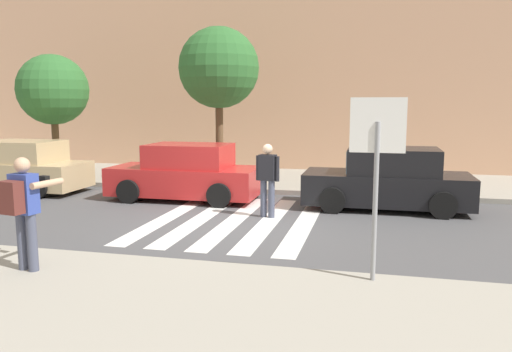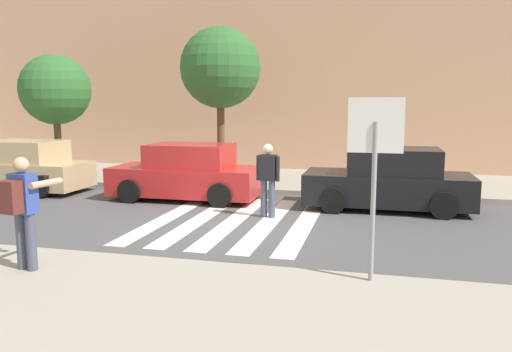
# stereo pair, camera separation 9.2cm
# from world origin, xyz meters

# --- Properties ---
(ground_plane) EXTENTS (120.00, 120.00, 0.00)m
(ground_plane) POSITION_xyz_m (0.00, 0.00, 0.00)
(ground_plane) COLOR #4C4C4F
(sidewalk_near) EXTENTS (60.00, 6.00, 0.14)m
(sidewalk_near) POSITION_xyz_m (0.00, -6.20, 0.07)
(sidewalk_near) COLOR #9E998C
(sidewalk_near) RESTS_ON ground
(sidewalk_far) EXTENTS (60.00, 4.80, 0.14)m
(sidewalk_far) POSITION_xyz_m (0.00, 6.00, 0.07)
(sidewalk_far) COLOR #9E998C
(sidewalk_far) RESTS_ON ground
(building_facade_far) EXTENTS (56.00, 4.00, 7.57)m
(building_facade_far) POSITION_xyz_m (0.00, 10.40, 3.79)
(building_facade_far) COLOR tan
(building_facade_far) RESTS_ON ground
(crosswalk_stripe_0) EXTENTS (0.44, 5.20, 0.01)m
(crosswalk_stripe_0) POSITION_xyz_m (-1.60, 0.20, 0.00)
(crosswalk_stripe_0) COLOR silver
(crosswalk_stripe_0) RESTS_ON ground
(crosswalk_stripe_1) EXTENTS (0.44, 5.20, 0.01)m
(crosswalk_stripe_1) POSITION_xyz_m (-0.80, 0.20, 0.00)
(crosswalk_stripe_1) COLOR silver
(crosswalk_stripe_1) RESTS_ON ground
(crosswalk_stripe_2) EXTENTS (0.44, 5.20, 0.01)m
(crosswalk_stripe_2) POSITION_xyz_m (0.00, 0.20, 0.00)
(crosswalk_stripe_2) COLOR silver
(crosswalk_stripe_2) RESTS_ON ground
(crosswalk_stripe_3) EXTENTS (0.44, 5.20, 0.01)m
(crosswalk_stripe_3) POSITION_xyz_m (0.80, 0.20, 0.00)
(crosswalk_stripe_3) COLOR silver
(crosswalk_stripe_3) RESTS_ON ground
(crosswalk_stripe_4) EXTENTS (0.44, 5.20, 0.01)m
(crosswalk_stripe_4) POSITION_xyz_m (1.60, 0.20, 0.00)
(crosswalk_stripe_4) COLOR silver
(crosswalk_stripe_4) RESTS_ON ground
(stop_sign) EXTENTS (0.76, 0.08, 2.59)m
(stop_sign) POSITION_xyz_m (3.11, -3.46, 2.03)
(stop_sign) COLOR gray
(stop_sign) RESTS_ON sidewalk_near
(photographer_with_backpack) EXTENTS (0.67, 0.90, 1.72)m
(photographer_with_backpack) POSITION_xyz_m (-1.99, -4.27, 1.17)
(photographer_with_backpack) COLOR #474C60
(photographer_with_backpack) RESTS_ON sidewalk_near
(pedestrian_crossing) EXTENTS (0.57, 0.30, 1.72)m
(pedestrian_crossing) POSITION_xyz_m (0.67, 0.66, 0.97)
(pedestrian_crossing) COLOR #474C60
(pedestrian_crossing) RESTS_ON ground
(parked_car_tan) EXTENTS (4.10, 1.92, 1.55)m
(parked_car_tan) POSITION_xyz_m (-7.33, 2.30, 0.73)
(parked_car_tan) COLOR tan
(parked_car_tan) RESTS_ON ground
(parked_car_red) EXTENTS (4.10, 1.92, 1.55)m
(parked_car_red) POSITION_xyz_m (-1.99, 2.30, 0.73)
(parked_car_red) COLOR red
(parked_car_red) RESTS_ON ground
(parked_car_black) EXTENTS (4.10, 1.92, 1.55)m
(parked_car_black) POSITION_xyz_m (3.42, 2.30, 0.73)
(parked_car_black) COLOR black
(parked_car_black) RESTS_ON ground
(street_tree_west) EXTENTS (2.36, 2.36, 4.15)m
(street_tree_west) POSITION_xyz_m (-7.57, 4.45, 3.10)
(street_tree_west) COLOR brown
(street_tree_west) RESTS_ON sidewalk_far
(street_tree_center) EXTENTS (2.50, 2.50, 4.86)m
(street_tree_center) POSITION_xyz_m (-1.71, 4.49, 3.73)
(street_tree_center) COLOR brown
(street_tree_center) RESTS_ON sidewalk_far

